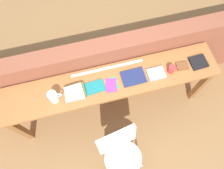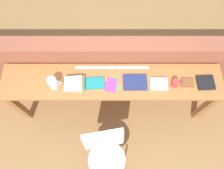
{
  "view_description": "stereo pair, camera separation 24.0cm",
  "coord_description": "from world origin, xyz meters",
  "px_view_note": "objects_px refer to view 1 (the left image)",
  "views": [
    {
      "loc": [
        -0.24,
        -0.67,
        3.11
      ],
      "look_at": [
        0.0,
        0.25,
        0.9
      ],
      "focal_mm": 35.0,
      "sensor_mm": 36.0,
      "label": 1
    },
    {
      "loc": [
        0.0,
        -0.7,
        3.11
      ],
      "look_at": [
        0.0,
        0.25,
        0.9
      ],
      "focal_mm": 35.0,
      "sensor_mm": 36.0,
      "label": 2
    }
  ],
  "objects_px": {
    "book_open_centre": "(133,77)",
    "mug": "(172,69)",
    "pamphlet_pile_colourful": "(112,85)",
    "book_repair_rightmost": "(198,62)",
    "book_stack_leftmost": "(75,93)",
    "magazine_cycling": "(95,87)",
    "leather_journal_brown": "(182,66)",
    "pitcher_white": "(53,97)",
    "chair_white_moulded": "(121,152)"
  },
  "relations": [
    {
      "from": "book_open_centre",
      "to": "mug",
      "type": "height_order",
      "value": "mug"
    },
    {
      "from": "pamphlet_pile_colourful",
      "to": "book_repair_rightmost",
      "type": "distance_m",
      "value": 1.04
    },
    {
      "from": "book_open_centre",
      "to": "mug",
      "type": "distance_m",
      "value": 0.44
    },
    {
      "from": "book_stack_leftmost",
      "to": "book_open_centre",
      "type": "distance_m",
      "value": 0.67
    },
    {
      "from": "mug",
      "to": "book_repair_rightmost",
      "type": "xyz_separation_m",
      "value": [
        0.34,
        0.02,
        -0.03
      ]
    },
    {
      "from": "magazine_cycling",
      "to": "mug",
      "type": "distance_m",
      "value": 0.89
    },
    {
      "from": "leather_journal_brown",
      "to": "pitcher_white",
      "type": "bearing_deg",
      "value": -174.14
    },
    {
      "from": "chair_white_moulded",
      "to": "book_open_centre",
      "type": "relative_size",
      "value": 3.35
    },
    {
      "from": "pitcher_white",
      "to": "leather_journal_brown",
      "type": "bearing_deg",
      "value": 1.28
    },
    {
      "from": "book_stack_leftmost",
      "to": "pamphlet_pile_colourful",
      "type": "bearing_deg",
      "value": 0.73
    },
    {
      "from": "book_stack_leftmost",
      "to": "pamphlet_pile_colourful",
      "type": "distance_m",
      "value": 0.42
    },
    {
      "from": "magazine_cycling",
      "to": "pamphlet_pile_colourful",
      "type": "bearing_deg",
      "value": -8.54
    },
    {
      "from": "chair_white_moulded",
      "to": "book_repair_rightmost",
      "type": "distance_m",
      "value": 1.37
    },
    {
      "from": "pitcher_white",
      "to": "mug",
      "type": "relative_size",
      "value": 1.67
    },
    {
      "from": "chair_white_moulded",
      "to": "book_open_centre",
      "type": "xyz_separation_m",
      "value": [
        0.33,
        0.71,
        0.36
      ]
    },
    {
      "from": "mug",
      "to": "book_stack_leftmost",
      "type": "bearing_deg",
      "value": -179.75
    },
    {
      "from": "book_repair_rightmost",
      "to": "chair_white_moulded",
      "type": "bearing_deg",
      "value": -149.93
    },
    {
      "from": "magazine_cycling",
      "to": "leather_journal_brown",
      "type": "height_order",
      "value": "leather_journal_brown"
    },
    {
      "from": "book_repair_rightmost",
      "to": "mug",
      "type": "bearing_deg",
      "value": -179.16
    },
    {
      "from": "book_stack_leftmost",
      "to": "pamphlet_pile_colourful",
      "type": "relative_size",
      "value": 1.24
    },
    {
      "from": "pitcher_white",
      "to": "leather_journal_brown",
      "type": "distance_m",
      "value": 1.48
    },
    {
      "from": "pamphlet_pile_colourful",
      "to": "magazine_cycling",
      "type": "bearing_deg",
      "value": 175.25
    },
    {
      "from": "book_open_centre",
      "to": "leather_journal_brown",
      "type": "bearing_deg",
      "value": -1.34
    },
    {
      "from": "book_repair_rightmost",
      "to": "book_open_centre",
      "type": "bearing_deg",
      "value": 177.07
    },
    {
      "from": "chair_white_moulded",
      "to": "leather_journal_brown",
      "type": "bearing_deg",
      "value": 37.87
    },
    {
      "from": "chair_white_moulded",
      "to": "book_repair_rightmost",
      "type": "height_order",
      "value": "book_repair_rightmost"
    },
    {
      "from": "chair_white_moulded",
      "to": "book_open_centre",
      "type": "bearing_deg",
      "value": 65.36
    },
    {
      "from": "book_stack_leftmost",
      "to": "book_repair_rightmost",
      "type": "xyz_separation_m",
      "value": [
        1.45,
        0.02,
        -0.03
      ]
    },
    {
      "from": "leather_journal_brown",
      "to": "book_repair_rightmost",
      "type": "xyz_separation_m",
      "value": [
        0.2,
        -0.0,
        0.0
      ]
    },
    {
      "from": "leather_journal_brown",
      "to": "chair_white_moulded",
      "type": "bearing_deg",
      "value": -137.55
    },
    {
      "from": "pitcher_white",
      "to": "pamphlet_pile_colourful",
      "type": "height_order",
      "value": "pitcher_white"
    },
    {
      "from": "mug",
      "to": "magazine_cycling",
      "type": "bearing_deg",
      "value": 178.95
    },
    {
      "from": "chair_white_moulded",
      "to": "book_repair_rightmost",
      "type": "bearing_deg",
      "value": 32.47
    },
    {
      "from": "book_stack_leftmost",
      "to": "book_open_centre",
      "type": "bearing_deg",
      "value": 2.69
    },
    {
      "from": "magazine_cycling",
      "to": "book_stack_leftmost",
      "type": "bearing_deg",
      "value": -178.43
    },
    {
      "from": "book_stack_leftmost",
      "to": "chair_white_moulded",
      "type": "bearing_deg",
      "value": -63.16
    },
    {
      "from": "book_open_centre",
      "to": "leather_journal_brown",
      "type": "height_order",
      "value": "leather_journal_brown"
    },
    {
      "from": "pamphlet_pile_colourful",
      "to": "mug",
      "type": "height_order",
      "value": "mug"
    },
    {
      "from": "book_stack_leftmost",
      "to": "pamphlet_pile_colourful",
      "type": "xyz_separation_m",
      "value": [
        0.41,
        0.01,
        -0.04
      ]
    },
    {
      "from": "pamphlet_pile_colourful",
      "to": "book_repair_rightmost",
      "type": "height_order",
      "value": "book_repair_rightmost"
    },
    {
      "from": "book_stack_leftmost",
      "to": "book_repair_rightmost",
      "type": "distance_m",
      "value": 1.45
    },
    {
      "from": "chair_white_moulded",
      "to": "mug",
      "type": "xyz_separation_m",
      "value": [
        0.77,
        0.69,
        0.4
      ]
    },
    {
      "from": "mug",
      "to": "leather_journal_brown",
      "type": "bearing_deg",
      "value": 8.18
    },
    {
      "from": "book_open_centre",
      "to": "book_repair_rightmost",
      "type": "height_order",
      "value": "book_repair_rightmost"
    },
    {
      "from": "book_open_centre",
      "to": "book_repair_rightmost",
      "type": "xyz_separation_m",
      "value": [
        0.78,
        -0.01,
        0.0
      ]
    },
    {
      "from": "pitcher_white",
      "to": "magazine_cycling",
      "type": "distance_m",
      "value": 0.45
    },
    {
      "from": "leather_journal_brown",
      "to": "book_stack_leftmost",
      "type": "bearing_deg",
      "value": -174.25
    },
    {
      "from": "book_stack_leftmost",
      "to": "magazine_cycling",
      "type": "relative_size",
      "value": 1.07
    },
    {
      "from": "chair_white_moulded",
      "to": "pitcher_white",
      "type": "xyz_separation_m",
      "value": [
        -0.56,
        0.67,
        0.43
      ]
    },
    {
      "from": "leather_journal_brown",
      "to": "book_repair_rightmost",
      "type": "relative_size",
      "value": 0.69
    }
  ]
}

